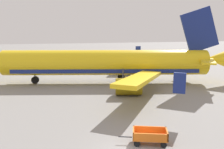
{
  "coord_description": "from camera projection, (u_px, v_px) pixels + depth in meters",
  "views": [
    {
      "loc": [
        -4.4,
        -14.73,
        8.47
      ],
      "look_at": [
        1.52,
        13.52,
        2.8
      ],
      "focal_mm": 39.66,
      "sensor_mm": 36.0,
      "label": 1
    }
  ],
  "objects": [
    {
      "name": "baggage_cart_second_in_row",
      "position": [
        150.0,
        136.0,
        18.02
      ],
      "size": [
        3.61,
        2.08,
        1.07
      ],
      "color": "orange",
      "rests_on": "ground"
    },
    {
      "name": "airplane",
      "position": [
        112.0,
        63.0,
        36.71
      ],
      "size": [
        37.52,
        30.3,
        11.34
      ],
      "color": "yellow",
      "rests_on": "ground"
    }
  ]
}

